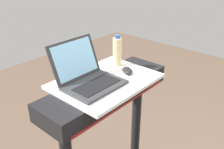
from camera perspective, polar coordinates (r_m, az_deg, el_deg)
The scene contains 4 objects.
desk_board at distance 1.53m, azimuth -1.40°, elevation -1.48°, with size 0.61×0.45×0.02m, color white.
laptop at distance 1.46m, azimuth -5.38°, elevation -0.44°, with size 0.33×0.32×0.24m.
computer_mouse at distance 1.61m, azimuth 3.45°, elevation 0.88°, with size 0.06×0.10×0.03m, color black.
water_bottle at distance 1.69m, azimuth 1.20°, elevation 5.18°, with size 0.06×0.06×0.21m.
Camera 1 is at (-1.00, -0.23, 1.91)m, focal length 40.73 mm.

